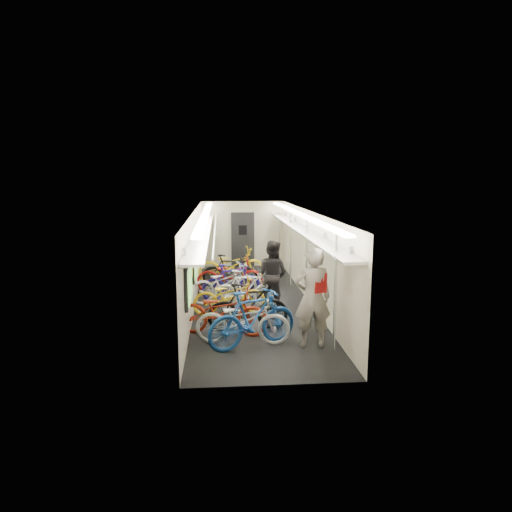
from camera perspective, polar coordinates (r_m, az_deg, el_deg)
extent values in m
plane|color=black|center=(12.22, -0.46, -5.68)|extent=(10.00, 10.00, 0.00)
plane|color=white|center=(11.81, -0.48, 5.62)|extent=(10.00, 10.00, 0.00)
plane|color=beige|center=(11.94, -7.67, -0.22)|extent=(0.00, 10.00, 10.00)
plane|color=beige|center=(12.15, 6.60, -0.03)|extent=(0.00, 10.00, 10.00)
plane|color=beige|center=(16.89, -1.68, 2.79)|extent=(3.00, 0.00, 3.00)
plane|color=beige|center=(7.10, 2.43, -7.06)|extent=(3.00, 0.00, 3.00)
cube|color=black|center=(8.80, -8.50, -3.51)|extent=(0.06, 1.10, 0.80)
cube|color=#97DA5F|center=(8.80, -8.24, -3.51)|extent=(0.02, 0.96, 0.66)
cube|color=black|center=(10.95, -7.74, -0.87)|extent=(0.06, 1.10, 0.80)
cube|color=#97DA5F|center=(10.95, -7.53, -0.87)|extent=(0.02, 0.96, 0.66)
cube|color=black|center=(13.12, -7.22, 0.90)|extent=(0.06, 1.10, 0.80)
cube|color=#97DA5F|center=(13.11, -7.05, 0.91)|extent=(0.02, 0.96, 0.66)
cube|color=black|center=(15.29, -6.85, 2.17)|extent=(0.06, 1.10, 0.80)
cube|color=#97DA5F|center=(15.29, -6.70, 2.17)|extent=(0.02, 0.96, 0.66)
cube|color=#F0B30C|center=(9.86, -8.03, -1.76)|extent=(0.02, 0.22, 0.30)
cube|color=#F0B30C|center=(12.02, -7.41, 0.33)|extent=(0.02, 0.22, 0.30)
cube|color=#F0B30C|center=(14.20, -6.99, 1.79)|extent=(0.02, 0.22, 0.30)
cube|color=black|center=(16.86, -1.67, 2.09)|extent=(0.85, 0.08, 2.00)
cube|color=#999BA0|center=(11.83, -6.68, 3.23)|extent=(0.40, 9.70, 0.05)
cube|color=#999BA0|center=(12.01, 5.64, 3.34)|extent=(0.40, 9.70, 0.05)
cylinder|color=silver|center=(11.81, -5.09, 3.73)|extent=(0.04, 9.70, 0.04)
cylinder|color=silver|center=(11.95, 4.08, 3.81)|extent=(0.04, 9.70, 0.04)
cube|color=white|center=(11.79, -6.33, 5.26)|extent=(0.18, 9.60, 0.04)
cube|color=white|center=(11.96, 5.29, 5.34)|extent=(0.18, 9.60, 0.04)
cylinder|color=silver|center=(8.47, 9.89, -4.42)|extent=(0.05, 0.05, 2.38)
cylinder|color=silver|center=(11.14, 6.33, -0.92)|extent=(0.05, 0.05, 2.38)
cylinder|color=silver|center=(13.57, 4.35, 1.03)|extent=(0.05, 0.05, 2.38)
cylinder|color=silver|center=(16.02, 2.97, 2.39)|extent=(0.05, 0.05, 2.38)
imported|color=silver|center=(9.06, -1.67, -7.99)|extent=(1.94, 0.90, 0.98)
imported|color=navy|center=(8.86, -0.41, -7.86)|extent=(1.96, 1.28, 1.14)
imported|color=maroon|center=(9.58, -4.25, -6.93)|extent=(2.03, 1.11, 1.01)
imported|color=black|center=(9.81, -0.99, -6.38)|extent=(1.78, 0.64, 1.05)
imported|color=gold|center=(10.98, -3.33, -4.99)|extent=(1.82, 0.84, 0.92)
imported|color=white|center=(11.45, -1.26, -4.18)|extent=(1.66, 0.51, 0.99)
imported|color=#AAAAAE|center=(12.12, -3.97, -3.39)|extent=(2.01, 1.35, 1.00)
imported|color=navy|center=(12.24, -3.06, -3.25)|extent=(1.73, 0.98, 1.00)
imported|color=maroon|center=(13.11, -3.27, -2.39)|extent=(1.91, 0.70, 0.99)
imported|color=black|center=(13.47, -3.23, -1.98)|extent=(1.78, 0.86, 1.03)
imported|color=yellow|center=(14.27, -3.09, -1.16)|extent=(2.20, 1.10, 1.10)
imported|color=gray|center=(8.86, 7.08, -5.19)|extent=(0.72, 0.48, 1.96)
imported|color=black|center=(11.38, 2.00, -2.35)|extent=(1.06, 1.01, 1.73)
cube|color=#A41010|center=(8.79, 7.93, -3.31)|extent=(0.29, 0.21, 0.38)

